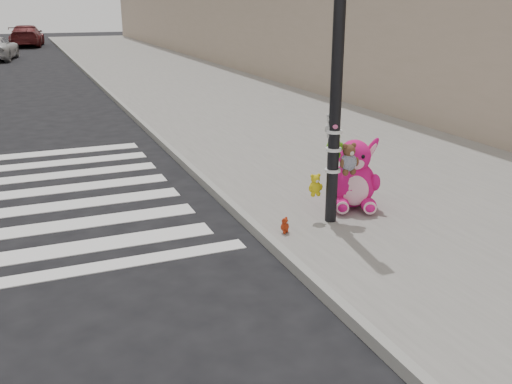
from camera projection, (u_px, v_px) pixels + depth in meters
name	position (u px, v px, depth m)	size (l,w,h in m)	color
ground	(190.00, 331.00, 5.68)	(120.00, 120.00, 0.00)	black
sidewalk_near	(262.00, 114.00, 16.23)	(7.00, 80.00, 0.14)	slate
curb_edge	(141.00, 123.00, 14.99)	(0.12, 80.00, 0.15)	gray
signal_pole	(337.00, 106.00, 7.65)	(0.69, 0.50, 4.00)	black
pink_bunny	(354.00, 179.00, 8.55)	(0.93, 1.00, 1.11)	#DB1275
red_teddy	(285.00, 225.00, 7.68)	(0.15, 0.11, 0.22)	#9E2A0F
car_maroon_near	(27.00, 36.00, 41.24)	(2.11, 5.19, 1.51)	maroon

